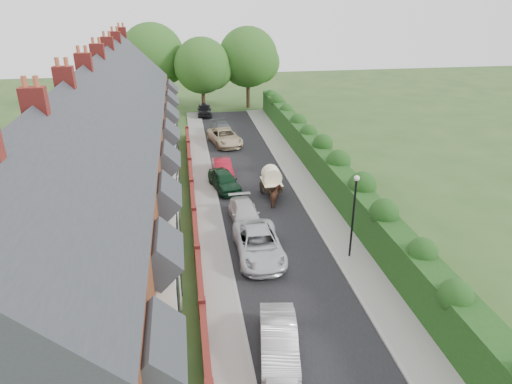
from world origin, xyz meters
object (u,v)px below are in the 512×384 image
car_silver_a (279,341)px  car_black (204,110)px  car_white (245,214)px  car_silver_b (259,244)px  car_red (223,168)px  horse (276,197)px  horse_cart (271,179)px  car_green (224,181)px  car_grey (223,130)px  car_beige (225,137)px  lamppost (354,207)px

car_silver_a → car_black: 41.53m
car_white → car_black: (-0.97, 29.31, 0.08)m
car_silver_b → car_red: bearing=93.9°
car_silver_b → horse: car_silver_b is taller
car_black → horse_cart: bearing=-79.6°
car_green → car_red: 3.06m
car_white → car_grey: (0.43, 20.11, 0.06)m
car_silver_a → horse: size_ratio=2.66×
car_black → horse: (3.58, -27.00, -0.03)m
car_silver_b → car_black: 33.62m
car_silver_a → car_red: (-0.38, 21.12, -0.07)m
car_green → car_beige: 11.48m
car_white → car_red: size_ratio=1.13×
car_silver_a → car_beige: (0.62, 29.49, 0.04)m
car_white → car_silver_b: bearing=-89.1°
car_grey → car_black: bearing=91.1°
lamppost → car_grey: 26.02m
lamppost → car_beige: size_ratio=0.93×
car_silver_b → horse_cart: size_ratio=1.74×
lamppost → car_beige: 23.27m
horse_cart → horse: bearing=-90.0°
car_silver_a → horse: (2.85, 14.52, -0.03)m
car_beige → car_silver_b: bearing=-101.9°
car_black → horse_cart: size_ratio=1.34×
car_green → car_white: bearing=-95.0°
lamppost → horse_cart: lamppost is taller
car_black → lamppost: bearing=-77.2°
car_silver_b → horse_cart: horse_cart is taller
lamppost → car_black: (-6.40, 34.60, -2.57)m
car_silver_a → car_white: 12.21m
car_red → car_black: (-0.34, 20.40, 0.07)m
car_beige → car_grey: 2.83m
car_beige → horse: size_ratio=3.33×
car_grey → horse_cart: 16.17m
horse → car_green: bearing=-26.2°
car_green → car_grey: car_green is taller
car_white → car_black: car_black is taller
car_silver_a → car_red: car_silver_a is taller
car_silver_a → car_green: bearing=100.3°
car_red → car_beige: car_beige is taller
car_beige → lamppost: bearing=-88.9°
car_red → horse: horse is taller
car_green → car_grey: size_ratio=0.88×
car_green → horse: bearing=-58.9°
car_silver_b → car_green: 10.20m
car_red → lamppost: bearing=-69.5°
car_white → car_green: bearing=95.5°
car_grey → car_black: (-1.40, 9.20, 0.02)m
lamppost → car_grey: bearing=101.1°
horse → horse_cart: size_ratio=0.52×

